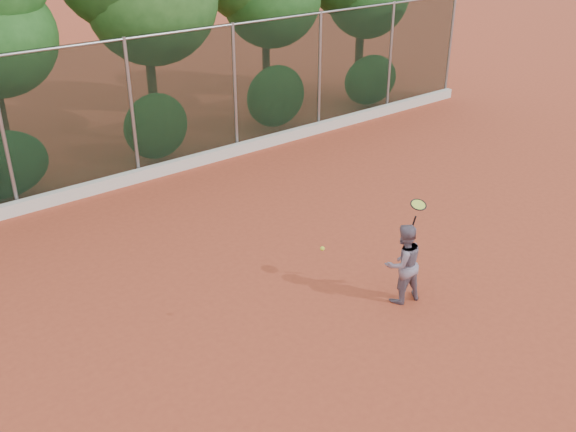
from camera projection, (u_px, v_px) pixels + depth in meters
ground at (323, 299)px, 11.30m from camera, size 80.00×80.00×0.00m
concrete_curb at (142, 175)px, 15.99m from camera, size 24.00×0.20×0.30m
tennis_player at (403, 264)px, 10.96m from camera, size 0.81×0.69×1.46m
chainlink_fence at (131, 107)px, 15.36m from camera, size 24.09×0.09×3.50m
tennis_racket at (418, 207)px, 10.64m from camera, size 0.36×0.36×0.55m
tennis_ball_in_flight at (322, 249)px, 9.28m from camera, size 0.07×0.07×0.07m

